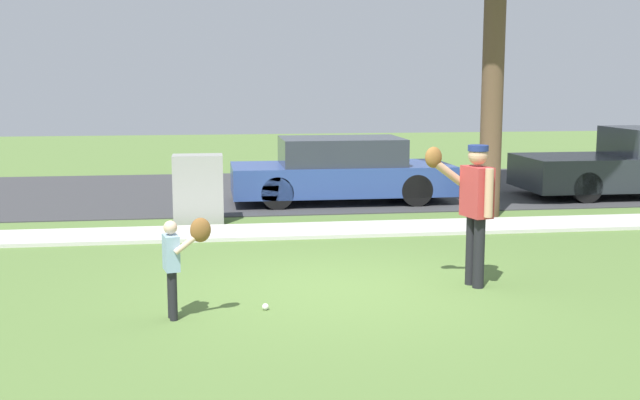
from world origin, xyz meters
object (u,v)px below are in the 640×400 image
object	(u,v)px
person_adult	(473,199)
utility_cabinet	(198,189)
parked_wagon_blue	(341,171)
baseball	(265,307)
person_child	(178,254)

from	to	relation	value
person_adult	utility_cabinet	size ratio (longest dim) A/B	1.43
person_adult	utility_cabinet	distance (m)	5.93
utility_cabinet	person_adult	bearing A→B (deg)	-55.14
utility_cabinet	parked_wagon_blue	distance (m)	3.51
person_adult	baseball	world-z (taller)	person_adult
person_child	parked_wagon_blue	bearing A→B (deg)	55.28
person_adult	person_child	world-z (taller)	person_adult
person_child	utility_cabinet	distance (m)	5.73
person_adult	utility_cabinet	xyz separation A→B (m)	(-3.38, 4.85, -0.48)
utility_cabinet	parked_wagon_blue	bearing A→B (deg)	34.34
baseball	parked_wagon_blue	xyz separation A→B (m)	(2.12, 7.50, 0.62)
person_adult	parked_wagon_blue	xyz separation A→B (m)	(-0.48, 6.83, -0.43)
person_child	baseball	distance (m)	1.16
person_adult	utility_cabinet	world-z (taller)	person_adult
person_child	parked_wagon_blue	size ratio (longest dim) A/B	0.25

